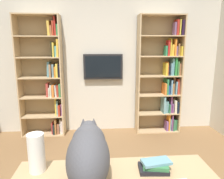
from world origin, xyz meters
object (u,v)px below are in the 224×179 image
at_px(bookshelf_right, 46,78).
at_px(desk_book_stack, 155,166).
at_px(paper_towel_roll, 36,153).
at_px(cat, 88,153).
at_px(wall_mounted_tv, 103,67).
at_px(bookshelf_left, 164,78).

distance_m(bookshelf_right, desk_book_stack, 2.76).
bearing_deg(paper_towel_roll, desk_book_stack, 175.71).
xyz_separation_m(cat, paper_towel_roll, (0.35, -0.11, -0.04)).
relative_size(bookshelf_right, paper_towel_roll, 7.94).
distance_m(wall_mounted_tv, cat, 2.60).
bearing_deg(bookshelf_left, paper_towel_roll, 55.34).
bearing_deg(desk_book_stack, bookshelf_right, -62.60).
distance_m(paper_towel_roll, desk_book_stack, 0.80).
bearing_deg(bookshelf_right, paper_towel_roll, 101.24).
relative_size(wall_mounted_tv, paper_towel_roll, 2.67).
height_order(bookshelf_left, desk_book_stack, bookshelf_left).
bearing_deg(cat, bookshelf_left, -117.52).
bearing_deg(bookshelf_right, wall_mounted_tv, -175.21).
height_order(bookshelf_left, bookshelf_right, bookshelf_left).
bearing_deg(cat, wall_mounted_tv, -94.08).
height_order(bookshelf_right, cat, bookshelf_right).
bearing_deg(paper_towel_roll, bookshelf_right, -78.76).
bearing_deg(bookshelf_left, cat, 62.48).
height_order(wall_mounted_tv, cat, wall_mounted_tv).
relative_size(bookshelf_left, bookshelf_right, 1.01).
distance_m(bookshelf_right, paper_towel_roll, 2.44).
bearing_deg(bookshelf_right, bookshelf_left, 179.93).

